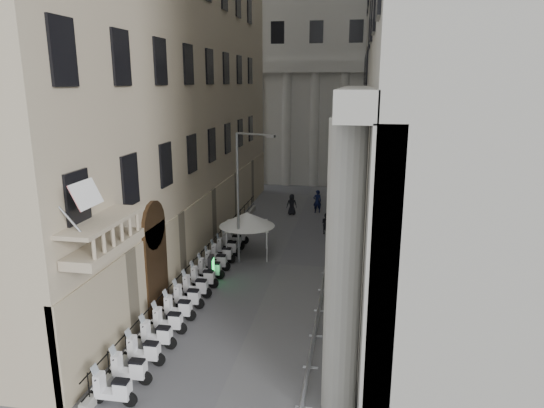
{
  "coord_description": "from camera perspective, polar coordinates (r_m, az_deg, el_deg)",
  "views": [
    {
      "loc": [
        4.5,
        -8.9,
        11.04
      ],
      "look_at": [
        0.03,
        16.68,
        4.5
      ],
      "focal_mm": 32.0,
      "sensor_mm": 36.0,
      "label": 1
    }
  ],
  "objects": [
    {
      "name": "security_tent",
      "position": [
        31.0,
        -2.55,
        -1.97
      ],
      "size": [
        3.61,
        3.61,
        2.93
      ],
      "color": "white",
      "rests_on": "ground"
    },
    {
      "name": "scooter_3",
      "position": [
        22.18,
        -13.28,
        -16.13
      ],
      "size": [
        1.41,
        0.57,
        1.5
      ],
      "primitive_type": null,
      "rotation": [
        0.0,
        0.0,
        1.58
      ],
      "color": "white",
      "rests_on": "ground"
    },
    {
      "name": "scooter_1",
      "position": [
        20.23,
        -16.25,
        -19.58
      ],
      "size": [
        1.41,
        0.57,
        1.5
      ],
      "primitive_type": null,
      "rotation": [
        0.0,
        0.0,
        1.58
      ],
      "color": "white",
      "rests_on": "ground"
    },
    {
      "name": "scooter_0",
      "position": [
        19.3,
        -18.02,
        -21.54
      ],
      "size": [
        1.41,
        0.57,
        1.5
      ],
      "primitive_type": null,
      "rotation": [
        0.0,
        0.0,
        1.58
      ],
      "color": "white",
      "rests_on": "ground"
    },
    {
      "name": "info_kiosk",
      "position": [
        27.66,
        -7.16,
        -7.66
      ],
      "size": [
        0.32,
        0.78,
        1.62
      ],
      "rotation": [
        0.0,
        0.0,
        0.11
      ],
      "color": "black",
      "rests_on": "ground"
    },
    {
      "name": "barrier_2",
      "position": [
        21.45,
        4.89,
        -16.9
      ],
      "size": [
        0.6,
        2.4,
        1.1
      ],
      "primitive_type": null,
      "color": "#B0B2B8",
      "rests_on": "ground"
    },
    {
      "name": "scooter_10",
      "position": [
        29.74,
        -6.53,
        -7.75
      ],
      "size": [
        1.41,
        0.57,
        1.5
      ],
      "primitive_type": null,
      "rotation": [
        0.0,
        0.0,
        1.58
      ],
      "color": "white",
      "rests_on": "ground"
    },
    {
      "name": "scooter_11",
      "position": [
        30.88,
        -5.86,
        -6.89
      ],
      "size": [
        1.41,
        0.57,
        1.5
      ],
      "primitive_type": null,
      "rotation": [
        0.0,
        0.0,
        1.58
      ],
      "color": "white",
      "rests_on": "ground"
    },
    {
      "name": "far_building",
      "position": [
        57.22,
        5.66,
        18.04
      ],
      "size": [
        22.0,
        10.0,
        30.0
      ],
      "primitive_type": "cube",
      "color": "#B3B1A9",
      "rests_on": "ground"
    },
    {
      "name": "scooter_7",
      "position": [
        26.4,
        -8.9,
        -10.77
      ],
      "size": [
        1.41,
        0.57,
        1.5
      ],
      "primitive_type": null,
      "rotation": [
        0.0,
        0.0,
        1.58
      ],
      "color": "white",
      "rests_on": "ground"
    },
    {
      "name": "street_lamp",
      "position": [
        29.27,
        -3.55,
        1.95
      ],
      "size": [
        2.54,
        1.1,
        8.18
      ],
      "rotation": [
        0.0,
        0.0,
        -0.36
      ],
      "color": "gray",
      "rests_on": "ground"
    },
    {
      "name": "scooter_2",
      "position": [
        21.19,
        -14.68,
        -17.78
      ],
      "size": [
        1.41,
        0.57,
        1.5
      ],
      "primitive_type": null,
      "rotation": [
        0.0,
        0.0,
        1.58
      ],
      "color": "white",
      "rests_on": "ground"
    },
    {
      "name": "barrier_3",
      "position": [
        23.62,
        5.45,
        -13.8
      ],
      "size": [
        0.6,
        2.4,
        1.1
      ],
      "primitive_type": null,
      "color": "#B0B2B8",
      "rests_on": "ground"
    },
    {
      "name": "scooter_8",
      "position": [
        27.5,
        -8.04,
        -9.69
      ],
      "size": [
        1.41,
        0.57,
        1.5
      ],
      "primitive_type": null,
      "rotation": [
        0.0,
        0.0,
        1.58
      ],
      "color": "white",
      "rests_on": "ground"
    },
    {
      "name": "barrier_5",
      "position": [
        28.13,
        6.28,
        -9.06
      ],
      "size": [
        0.6,
        2.4,
        1.1
      ],
      "primitive_type": null,
      "color": "#B0B2B8",
      "rests_on": "ground"
    },
    {
      "name": "flag",
      "position": [
        19.68,
        -18.97,
        -20.85
      ],
      "size": [
        1.0,
        1.4,
        8.2
      ],
      "primitive_type": null,
      "color": "#9E0C11",
      "rests_on": "ground"
    },
    {
      "name": "pedestrian_b",
      "position": [
        36.33,
        6.4,
        -2.31
      ],
      "size": [
        0.99,
        0.99,
        1.62
      ],
      "primitive_type": "imported",
      "rotation": [
        0.0,
        0.0,
        2.38
      ],
      "color": "black",
      "rests_on": "ground"
    },
    {
      "name": "barrier_4",
      "position": [
        25.85,
        5.91,
        -11.23
      ],
      "size": [
        0.6,
        2.4,
        1.1
      ],
      "primitive_type": null,
      "color": "#B0B2B8",
      "rests_on": "ground"
    },
    {
      "name": "pedestrian_c",
      "position": [
        41.41,
        2.34,
        -0.05
      ],
      "size": [
        0.99,
        0.78,
        1.79
      ],
      "primitive_type": "imported",
      "rotation": [
        0.0,
        0.0,
        3.41
      ],
      "color": "black",
      "rests_on": "ground"
    },
    {
      "name": "pedestrian_a",
      "position": [
        42.21,
        5.35,
        0.32
      ],
      "size": [
        0.85,
        0.69,
        2.01
      ],
      "primitive_type": "imported",
      "rotation": [
        0.0,
        0.0,
        3.48
      ],
      "color": "black",
      "rests_on": "ground"
    },
    {
      "name": "barrier_1",
      "position": [
        19.36,
        4.17,
        -20.69
      ],
      "size": [
        0.6,
        2.4,
        1.1
      ],
      "primitive_type": null,
      "color": "#B0B2B8",
      "rests_on": "ground"
    },
    {
      "name": "scooter_14",
      "position": [
        34.36,
        -4.14,
        -4.64
      ],
      "size": [
        1.41,
        0.57,
        1.5
      ],
      "primitive_type": null,
      "rotation": [
        0.0,
        0.0,
        1.58
      ],
      "color": "white",
      "rests_on": "ground"
    },
    {
      "name": "scooter_5",
      "position": [
        24.24,
        -10.88,
        -13.23
      ],
      "size": [
        1.41,
        0.57,
        1.5
      ],
      "primitive_type": null,
      "rotation": [
        0.0,
        0.0,
        1.58
      ],
      "color": "white",
      "rests_on": "ground"
    },
    {
      "name": "scooter_12",
      "position": [
        32.03,
        -5.25,
        -6.09
      ],
      "size": [
        1.41,
        0.57,
        1.5
      ],
      "primitive_type": null,
      "rotation": [
        0.0,
        0.0,
        1.58
      ],
      "color": "white",
      "rests_on": "ground"
    },
    {
      "name": "scooter_9",
      "position": [
        28.61,
        -7.26,
        -8.68
      ],
      "size": [
        1.41,
        0.57,
        1.5
      ],
      "primitive_type": null,
      "rotation": [
        0.0,
        0.0,
        1.58
      ],
      "color": "white",
      "rests_on": "ground"
    },
    {
      "name": "blue_awning",
      "position": [
        36.61,
        8.92,
        -3.59
      ],
      "size": [
        1.6,
        3.0,
        3.0
      ],
      "primitive_type": null,
      "color": "navy",
      "rests_on": "ground"
    },
    {
      "name": "scooter_6",
      "position": [
        25.31,
        -9.84,
        -11.95
      ],
      "size": [
        1.41,
        0.57,
        1.5
      ],
      "primitive_type": null,
      "rotation": [
        0.0,
        0.0,
        1.58
      ],
      "color": "white",
      "rests_on": "ground"
    },
    {
      "name": "scooter_4",
      "position": [
        23.2,
        -12.02,
        -14.62
      ],
      "size": [
        1.41,
        0.57,
        1.5
      ],
      "primitive_type": null,
      "rotation": [
        0.0,
        0.0,
        1.58
      ],
      "color": "white",
      "rests_on": "ground"
    },
    {
      "name": "scooter_13",
      "position": [
        33.19,
        -4.67,
        -5.34
      ],
      "size": [
        1.41,
        0.57,
        1.5
      ],
      "primitive_type": null,
      "rotation": [
        0.0,
        0.0,
        1.58
      ],
      "color": "white",
      "rests_on": "ground"
    },
    {
      "name": "iron_fence",
      "position": [
        30.38,
        -7.69,
        -7.31
      ],
      "size": [
        0.3,
        28.0,
        1.4
      ],
      "primitive_type": null,
      "color": "black",
      "rests_on": "ground"
    }
  ]
}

